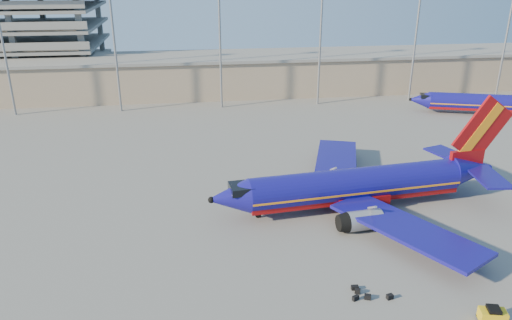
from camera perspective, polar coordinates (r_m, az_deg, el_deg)
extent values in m
plane|color=slate|center=(60.35, 3.95, -5.54)|extent=(220.00, 220.00, 0.00)
cube|color=gray|center=(114.95, 3.17, 9.84)|extent=(120.00, 15.00, 8.00)
cube|color=slate|center=(114.16, 3.22, 11.91)|extent=(122.00, 16.00, 0.60)
cylinder|color=gray|center=(104.97, -27.00, 11.99)|extent=(0.44, 0.44, 28.00)
cylinder|color=gray|center=(100.35, -15.92, 13.14)|extent=(0.44, 0.44, 28.00)
cylinder|color=gray|center=(99.61, -4.14, 13.82)|extent=(0.44, 0.44, 28.00)
cylinder|color=gray|center=(102.82, 7.39, 13.95)|extent=(0.44, 0.44, 28.00)
cylinder|color=gray|center=(109.65, 17.84, 13.60)|extent=(0.44, 0.44, 28.00)
cylinder|color=gray|center=(119.48, 26.79, 12.95)|extent=(0.44, 0.44, 28.00)
cylinder|color=navy|center=(60.56, 11.20, -2.77)|extent=(26.15, 6.73, 3.99)
cube|color=maroon|center=(60.98, 11.13, -3.64)|extent=(26.07, 5.98, 1.40)
cube|color=orange|center=(60.67, 11.19, -3.00)|extent=(26.16, 6.77, 0.24)
cone|color=navy|center=(56.20, -3.08, -4.36)|extent=(4.93, 4.45, 3.99)
cube|color=black|center=(56.01, -1.69, -3.27)|extent=(2.87, 3.06, 0.86)
cone|color=navy|center=(68.29, 23.33, -0.99)|extent=(6.00, 4.56, 3.99)
cube|color=maroon|center=(67.27, 22.92, 0.08)|extent=(4.57, 1.07, 2.37)
cube|color=maroon|center=(67.00, 24.43, 3.19)|extent=(7.91, 1.19, 8.60)
cube|color=orange|center=(66.86, 24.28, 3.18)|extent=(5.28, 1.01, 6.75)
cube|color=navy|center=(70.55, 21.40, 0.53)|extent=(5.22, 7.56, 0.24)
cube|color=navy|center=(65.19, 24.96, -1.75)|extent=(3.92, 7.19, 0.24)
cube|color=navy|center=(69.50, 9.15, -0.23)|extent=(10.26, 17.56, 0.38)
cube|color=navy|center=(54.27, 16.84, -7.51)|extent=(13.05, 17.16, 0.38)
cube|color=maroon|center=(61.38, 11.56, -3.95)|extent=(6.88, 4.87, 1.08)
cylinder|color=gray|center=(65.42, 8.05, -2.26)|extent=(4.10, 2.67, 2.26)
cylinder|color=gray|center=(56.27, 12.23, -6.74)|extent=(4.10, 2.67, 2.26)
cylinder|color=gray|center=(57.89, 0.24, -6.08)|extent=(0.28, 0.28, 1.19)
cylinder|color=black|center=(58.00, 0.24, -6.29)|extent=(0.71, 0.34, 0.69)
cylinder|color=black|center=(64.52, 11.33, -3.61)|extent=(0.96, 0.69, 0.91)
cylinder|color=black|center=(60.05, 13.55, -5.80)|extent=(0.96, 0.69, 0.91)
cylinder|color=navy|center=(106.28, 24.82, 5.98)|extent=(21.20, 9.39, 3.27)
cube|color=maroon|center=(106.48, 24.75, 5.55)|extent=(21.01, 8.80, 1.15)
cube|color=orange|center=(106.33, 24.81, 5.87)|extent=(21.21, 9.42, 0.19)
cone|color=navy|center=(103.66, 18.17, 6.56)|extent=(4.51, 4.22, 3.27)
cube|color=black|center=(103.64, 18.85, 6.96)|extent=(2.70, 2.82, 0.71)
cylinder|color=black|center=(106.77, 24.66, 4.96)|extent=(0.77, 0.77, 0.79)
cube|color=gold|center=(46.74, 25.42, -15.77)|extent=(2.31, 1.65, 1.00)
cube|color=black|center=(46.40, 25.54, -15.18)|extent=(1.22, 1.30, 0.35)
cylinder|color=black|center=(47.17, 24.16, -15.91)|extent=(0.55, 0.29, 0.52)
cylinder|color=black|center=(47.70, 26.04, -15.80)|extent=(0.55, 0.29, 0.52)
cube|color=black|center=(46.09, 11.31, -15.20)|extent=(0.68, 0.54, 0.44)
cube|color=black|center=(46.44, 12.64, -15.02)|extent=(0.69, 0.59, 0.42)
cube|color=black|center=(46.89, 15.05, -14.85)|extent=(0.63, 0.51, 0.45)
cube|color=black|center=(47.34, 11.22, -14.11)|extent=(0.66, 0.42, 0.39)
cube|color=black|center=(46.87, 11.53, -14.47)|extent=(0.57, 0.47, 0.49)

